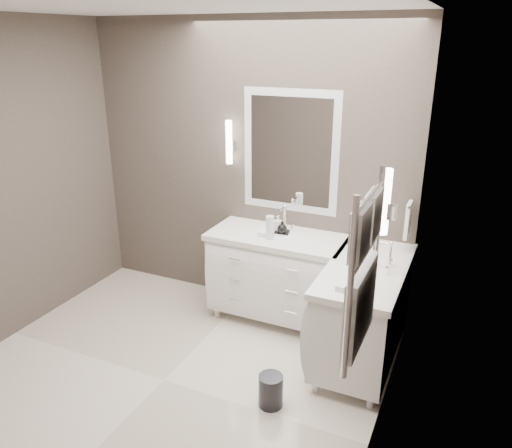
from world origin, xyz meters
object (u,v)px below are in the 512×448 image
at_px(vanity_right, 364,308).
at_px(waste_bin, 271,391).
at_px(towel_ladder, 362,278).
at_px(vanity_back, 277,272).

bearing_deg(vanity_right, waste_bin, -119.41).
bearing_deg(towel_ladder, vanity_back, 124.10).
xyz_separation_m(vanity_back, waste_bin, (0.42, -1.14, -0.36)).
relative_size(vanity_back, towel_ladder, 1.38).
bearing_deg(vanity_back, towel_ladder, -55.90).
height_order(vanity_right, towel_ladder, towel_ladder).
distance_m(vanity_back, towel_ladder, 2.16).
distance_m(towel_ladder, waste_bin, 1.52).
relative_size(vanity_right, towel_ladder, 1.38).
bearing_deg(vanity_right, towel_ladder, -80.16).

